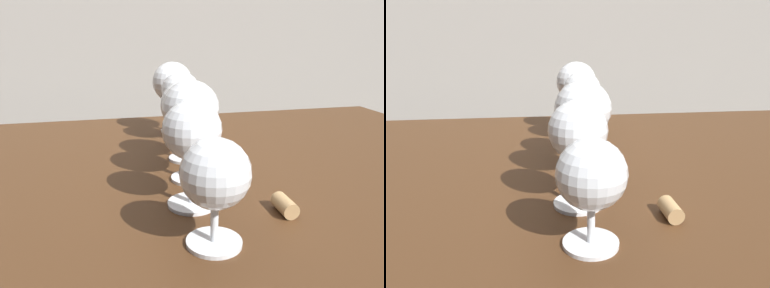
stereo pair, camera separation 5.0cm
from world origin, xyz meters
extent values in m
cube|color=#472B16|center=(0.00, 0.00, 0.73)|extent=(1.28, 0.77, 0.03)
cylinder|color=#472B16|center=(0.58, 0.33, 0.36)|extent=(0.06, 0.06, 0.72)
cylinder|color=white|center=(-0.02, -0.27, 0.75)|extent=(0.06, 0.06, 0.00)
cylinder|color=white|center=(-0.02, -0.27, 0.78)|extent=(0.01, 0.01, 0.06)
sphere|color=white|center=(-0.02, -0.27, 0.83)|extent=(0.08, 0.08, 0.08)
ellipsoid|color=#380711|center=(-0.02, -0.27, 0.83)|extent=(0.07, 0.07, 0.03)
cylinder|color=white|center=(-0.02, -0.16, 0.75)|extent=(0.07, 0.07, 0.00)
cylinder|color=white|center=(-0.02, -0.16, 0.79)|extent=(0.01, 0.01, 0.08)
sphere|color=white|center=(-0.02, -0.16, 0.85)|extent=(0.08, 0.08, 0.08)
ellipsoid|color=maroon|center=(-0.02, -0.16, 0.86)|extent=(0.07, 0.07, 0.04)
cylinder|color=white|center=(0.00, -0.07, 0.75)|extent=(0.06, 0.06, 0.00)
cylinder|color=white|center=(0.00, -0.07, 0.79)|extent=(0.01, 0.01, 0.08)
sphere|color=white|center=(0.00, -0.07, 0.86)|extent=(0.09, 0.09, 0.09)
ellipsoid|color=#EACC66|center=(0.00, -0.07, 0.86)|extent=(0.08, 0.08, 0.04)
cylinder|color=white|center=(0.01, 0.02, 0.75)|extent=(0.06, 0.06, 0.00)
cylinder|color=white|center=(0.01, 0.02, 0.79)|extent=(0.01, 0.01, 0.07)
sphere|color=white|center=(0.01, 0.02, 0.85)|extent=(0.09, 0.09, 0.09)
ellipsoid|color=#470A16|center=(0.01, 0.02, 0.85)|extent=(0.08, 0.08, 0.03)
cylinder|color=white|center=(0.03, 0.13, 0.75)|extent=(0.06, 0.06, 0.00)
cylinder|color=white|center=(0.03, 0.13, 0.79)|extent=(0.01, 0.01, 0.08)
sphere|color=white|center=(0.03, 0.13, 0.86)|extent=(0.08, 0.08, 0.08)
ellipsoid|color=pink|center=(0.03, 0.13, 0.86)|extent=(0.07, 0.07, 0.04)
cylinder|color=white|center=(0.02, 0.22, 0.75)|extent=(0.06, 0.06, 0.00)
cylinder|color=white|center=(0.02, 0.22, 0.79)|extent=(0.01, 0.01, 0.08)
sphere|color=white|center=(0.02, 0.22, 0.86)|extent=(0.09, 0.09, 0.09)
ellipsoid|color=maroon|center=(0.02, 0.22, 0.86)|extent=(0.08, 0.08, 0.04)
cylinder|color=tan|center=(0.10, -0.21, 0.76)|extent=(0.02, 0.04, 0.02)
camera|label=1|loc=(-0.13, -0.63, 0.98)|focal=35.74mm
camera|label=2|loc=(-0.08, -0.64, 0.98)|focal=35.74mm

